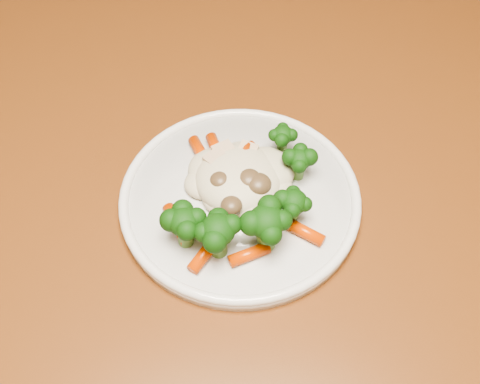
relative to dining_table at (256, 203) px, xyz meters
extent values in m
plane|color=brown|center=(-0.04, 0.33, -0.65)|extent=(3.00, 3.00, 0.00)
cube|color=brown|center=(0.00, 0.00, 0.08)|extent=(1.29, 1.00, 0.04)
cube|color=brown|center=(0.43, 0.43, -0.29)|extent=(0.07, 0.07, 0.71)
cylinder|color=white|center=(-0.03, -0.08, 0.11)|extent=(0.24, 0.24, 0.01)
ellipsoid|color=beige|center=(-0.03, -0.06, 0.14)|extent=(0.10, 0.09, 0.04)
ellipsoid|color=black|center=(-0.08, -0.12, 0.14)|extent=(0.05, 0.05, 0.04)
ellipsoid|color=black|center=(-0.05, -0.14, 0.14)|extent=(0.05, 0.05, 0.05)
ellipsoid|color=black|center=(-0.01, -0.13, 0.14)|extent=(0.05, 0.05, 0.05)
ellipsoid|color=black|center=(0.02, -0.11, 0.14)|extent=(0.04, 0.04, 0.04)
ellipsoid|color=black|center=(0.04, -0.05, 0.13)|extent=(0.04, 0.04, 0.03)
ellipsoid|color=black|center=(0.02, -0.02, 0.13)|extent=(0.04, 0.04, 0.03)
cylinder|color=#E54805|center=(-0.06, -0.03, 0.12)|extent=(0.03, 0.05, 0.01)
cylinder|color=#E54805|center=(-0.02, -0.03, 0.12)|extent=(0.04, 0.03, 0.01)
cylinder|color=#E54805|center=(0.01, -0.05, 0.12)|extent=(0.04, 0.02, 0.01)
cylinder|color=#E54805|center=(-0.09, -0.11, 0.12)|extent=(0.03, 0.05, 0.01)
cylinder|color=#E54805|center=(-0.06, -0.14, 0.12)|extent=(0.04, 0.05, 0.01)
cylinder|color=#E54805|center=(-0.02, -0.15, 0.12)|extent=(0.04, 0.02, 0.01)
cylinder|color=#E54805|center=(0.03, -0.13, 0.12)|extent=(0.04, 0.03, 0.01)
cylinder|color=#E54805|center=(-0.01, -0.06, 0.14)|extent=(0.01, 0.05, 0.01)
cylinder|color=#E54805|center=(-0.02, -0.05, 0.14)|extent=(0.03, 0.05, 0.01)
cylinder|color=#E54805|center=(-0.05, -0.02, 0.12)|extent=(0.02, 0.04, 0.01)
ellipsoid|color=brown|center=(-0.02, -0.07, 0.14)|extent=(0.03, 0.03, 0.02)
ellipsoid|color=brown|center=(-0.01, -0.08, 0.14)|extent=(0.03, 0.03, 0.02)
ellipsoid|color=brown|center=(-0.04, -0.07, 0.14)|extent=(0.02, 0.02, 0.02)
ellipsoid|color=brown|center=(-0.04, -0.10, 0.14)|extent=(0.02, 0.02, 0.01)
cube|color=#D0B18B|center=(-0.04, -0.03, 0.14)|extent=(0.02, 0.02, 0.01)
cube|color=#D0B18B|center=(-0.01, -0.03, 0.14)|extent=(0.02, 0.02, 0.01)
cube|color=#D0B18B|center=(-0.05, -0.04, 0.14)|extent=(0.02, 0.02, 0.01)
camera|label=1|loc=(-0.06, -0.43, 0.60)|focal=45.00mm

